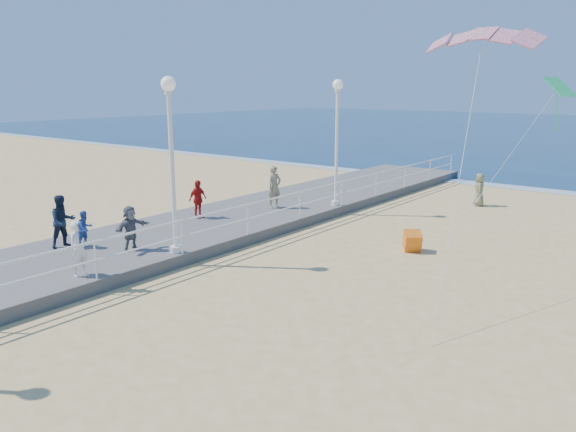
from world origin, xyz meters
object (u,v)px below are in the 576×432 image
Objects in this scene: lamp_post_far at (337,129)px; spectator_6 at (275,187)px; spectator_3 at (198,199)px; lamp_post_mid at (171,147)px; box_kite at (412,243)px; spectator_5 at (130,228)px; beach_walker_c at (479,190)px; spectator_7 at (63,221)px; toddler_held at (85,228)px; woman_holding_toddler at (79,249)px.

spectator_6 is at bearing -130.74° from lamp_post_far.
spectator_3 is at bearing 171.17° from spectator_6.
spectator_6 reaches higher than spectator_3.
lamp_post_mid is 8.49m from box_kite.
lamp_post_far is (0.00, 9.00, 0.00)m from lamp_post_mid.
spectator_5 is (-1.31, -0.68, -2.55)m from lamp_post_mid.
lamp_post_mid is 7.56m from spectator_6.
beach_walker_c is at bearing 58.70° from box_kite.
lamp_post_mid is 4.45m from spectator_7.
spectator_5 is 0.79× the size of spectator_6.
lamp_post_mid reaches higher than toddler_held.
beach_walker_c is at bearing -27.46° from spectator_6.
woman_holding_toddler is 10.12m from spectator_6.
lamp_post_far is 12.06m from toddler_held.
lamp_post_mid is at bearing -142.86° from spectator_3.
spectator_5 is at bearing 15.31° from woman_holding_toddler.
box_kite is at bearing -38.06° from woman_holding_toddler.
beach_walker_c is (7.56, 16.37, -0.48)m from spectator_7.
woman_holding_toddler is 0.60m from toddler_held.
toddler_held is 3.30m from spectator_7.
beach_walker_c is at bearing -34.78° from spectator_3.
woman_holding_toddler is at bearing -160.51° from spectator_3.
lamp_post_mid is 3.75× the size of spectator_5.
spectator_3 is at bearing 16.00° from spectator_5.
toddler_held is at bearing -160.26° from spectator_6.
lamp_post_far is at bearing -30.16° from spectator_3.
lamp_post_far is 6.57m from spectator_3.
lamp_post_far is at bearing 90.00° from lamp_post_mid.
lamp_post_mid is 5.63× the size of toddler_held.
toddler_held is 0.53× the size of spectator_6.
spectator_7 is 2.81× the size of box_kite.
spectator_5 is (-1.31, -9.68, -2.55)m from lamp_post_far.
spectator_5 is 7.66m from spectator_6.
spectator_3 is 4.66m from spectator_5.
toddler_held is at bearing -94.24° from lamp_post_mid.
spectator_6 is at bearing -1.04° from spectator_5.
woman_holding_toddler reaches higher than spectator_5.
spectator_5 is at bearing 19.82° from toddler_held.
toddler_held is 0.67× the size of spectator_5.
lamp_post_far reaches higher than spectator_5.
spectator_7 is (-1.54, -8.75, -0.06)m from spectator_6.
lamp_post_mid is 9.00m from lamp_post_far.
lamp_post_mid is 1.00× the size of lamp_post_far.
spectator_6 reaches higher than woman_holding_toddler.
lamp_post_far reaches higher than spectator_6.
beach_walker_c is (5.58, 15.26, -0.35)m from spectator_5.
woman_holding_toddler is (-0.37, -3.06, -2.50)m from lamp_post_mid.
toddler_held reaches higher than woman_holding_toddler.
lamp_post_mid reaches higher than beach_walker_c.
lamp_post_far is 3.75× the size of spectator_5.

